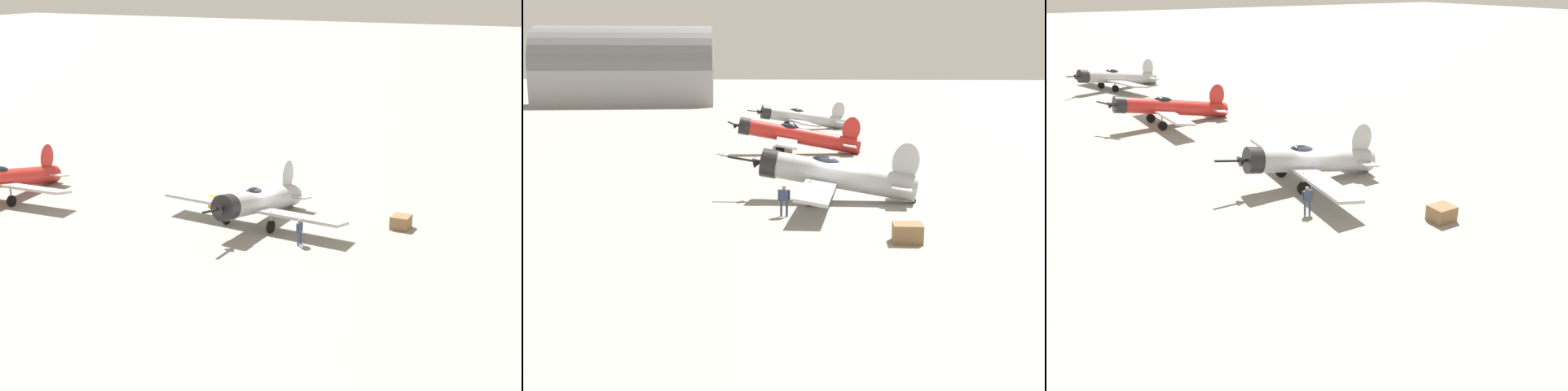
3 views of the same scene
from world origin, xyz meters
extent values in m
plane|color=gray|center=(0.00, 0.00, 0.00)|extent=(400.00, 400.00, 0.00)
cylinder|color=#B7BABF|center=(0.00, 0.00, 1.44)|extent=(2.25, 8.78, 2.77)
cylinder|color=#232326|center=(0.35, 4.06, 2.06)|extent=(1.73, 1.27, 1.75)
cone|color=#232326|center=(0.40, 4.71, 2.15)|extent=(0.73, 0.70, 0.76)
cube|color=black|center=(0.42, 4.86, 2.15)|extent=(0.36, 3.25, 0.58)
ellipsoid|color=black|center=(0.07, 0.85, 2.22)|extent=(0.91, 1.84, 0.93)
cube|color=#ADAFB5|center=(0.09, 1.02, 1.18)|extent=(12.90, 2.80, 0.43)
ellipsoid|color=#B7BABF|center=(-0.31, -3.58, 2.29)|extent=(0.27, 1.81, 2.37)
cube|color=#ADAFB5|center=(-0.29, -3.38, 1.02)|extent=(3.48, 1.39, 0.26)
cylinder|color=#999BA0|center=(-1.52, 1.68, 0.91)|extent=(0.14, 0.14, 1.01)
cylinder|color=black|center=(-1.52, 1.68, 0.40)|extent=(0.27, 0.81, 0.80)
cylinder|color=#999BA0|center=(1.78, 1.39, 0.91)|extent=(0.14, 0.14, 1.01)
cylinder|color=black|center=(1.78, 1.39, 0.40)|extent=(0.27, 0.81, 0.80)
cylinder|color=black|center=(-0.35, -4.09, 0.14)|extent=(0.12, 0.29, 0.28)
cylinder|color=red|center=(18.75, 2.93, 1.47)|extent=(1.76, 10.05, 3.05)
cylinder|color=#232326|center=(18.55, 7.68, 2.32)|extent=(1.49, 1.20, 1.57)
cone|color=#232326|center=(18.52, 8.33, 2.43)|extent=(0.63, 0.67, 0.69)
cube|color=black|center=(18.51, 8.48, 2.43)|extent=(2.47, 1.63, 0.37)
ellipsoid|color=black|center=(18.71, 3.92, 2.21)|extent=(0.84, 1.82, 0.97)
cube|color=#BCB7B2|center=(18.70, 4.11, 1.32)|extent=(11.50, 2.17, 0.47)
ellipsoid|color=red|center=(18.93, -1.24, 2.05)|extent=(0.20, 1.85, 2.33)
cube|color=#BCB7B2|center=(18.92, -1.04, 0.83)|extent=(3.44, 1.25, 0.29)
cylinder|color=#999BA0|center=(17.11, 4.64, 0.98)|extent=(0.14, 0.14, 1.15)
cylinder|color=black|center=(17.11, 4.64, 0.40)|extent=(0.23, 0.81, 0.80)
cylinder|color=#999BA0|center=(20.24, 4.78, 0.98)|extent=(0.14, 0.14, 1.15)
cylinder|color=black|center=(20.24, 4.78, 0.40)|extent=(0.23, 0.81, 0.80)
cylinder|color=black|center=(18.96, -1.83, 0.14)|extent=(0.11, 0.28, 0.28)
cylinder|color=#B7BABF|center=(38.08, 3.26, 1.28)|extent=(4.20, 9.42, 2.80)
cylinder|color=#232326|center=(36.71, 7.53, 1.98)|extent=(1.75, 1.52, 1.60)
cone|color=#232326|center=(36.51, 8.15, 2.09)|extent=(0.78, 0.80, 0.69)
cube|color=black|center=(36.46, 8.29, 2.09)|extent=(2.21, 2.29, 0.53)
ellipsoid|color=black|center=(37.79, 4.15, 2.01)|extent=(1.27, 1.93, 0.94)
cube|color=#ADAFB5|center=(37.73, 4.33, 1.08)|extent=(12.78, 5.79, 0.48)
ellipsoid|color=#B7BABF|center=(39.28, -0.48, 1.96)|extent=(0.67, 1.75, 2.25)
cube|color=#ADAFB5|center=(39.22, -0.29, 0.77)|extent=(3.57, 2.09, 0.27)
cylinder|color=#999BA0|center=(36.06, 4.38, 0.85)|extent=(0.14, 0.14, 0.91)
cylinder|color=black|center=(36.06, 4.38, 0.40)|extent=(0.44, 0.82, 0.80)
cylinder|color=#999BA0|center=(39.07, 5.35, 0.85)|extent=(0.14, 0.14, 0.91)
cylinder|color=black|center=(39.07, 5.35, 0.40)|extent=(0.44, 0.82, 0.80)
cylinder|color=black|center=(39.46, -1.02, 0.14)|extent=(0.18, 0.30, 0.28)
cylinder|color=#384766|center=(-4.03, 3.11, 0.41)|extent=(0.12, 0.12, 0.82)
cylinder|color=#384766|center=(-4.06, 2.82, 0.41)|extent=(0.12, 0.12, 0.82)
cube|color=#384766|center=(-4.04, 2.96, 1.11)|extent=(0.26, 0.46, 0.58)
sphere|color=tan|center=(-4.04, 2.96, 1.53)|extent=(0.22, 0.22, 0.22)
cylinder|color=#384766|center=(-4.02, 3.24, 1.13)|extent=(0.09, 0.09, 0.55)
cylinder|color=#384766|center=(-4.07, 2.69, 1.13)|extent=(0.09, 0.09, 0.55)
cube|color=olive|center=(-8.60, -2.79, 0.42)|extent=(1.14, 1.30, 0.84)
cylinder|color=gold|center=(4.49, -1.40, 0.42)|extent=(0.57, 0.57, 0.84)
torus|color=gold|center=(4.49, -1.40, 0.59)|extent=(0.61, 0.61, 0.04)
torus|color=gold|center=(4.49, -1.40, 0.25)|extent=(0.61, 0.61, 0.04)
camera|label=1|loc=(-21.18, 42.82, 15.76)|focal=52.86mm
camera|label=2|loc=(-37.84, 0.85, 8.09)|focal=46.71mm
camera|label=3|loc=(-26.24, 16.63, 12.15)|focal=35.35mm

